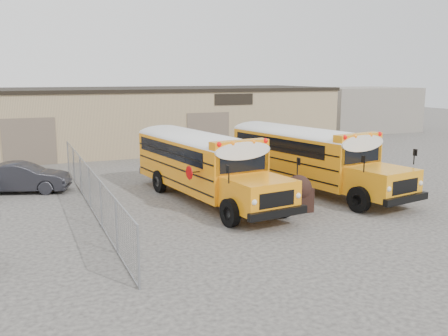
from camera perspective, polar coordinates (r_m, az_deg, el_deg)
name	(u,v)px	position (r m, az deg, el deg)	size (l,w,h in m)	color
ground	(247,211)	(21.01, 2.68, -4.91)	(120.00, 120.00, 0.00)	#343230
warehouse	(137,118)	(39.39, -9.92, 5.68)	(30.20, 10.20, 4.67)	tan
chainlink_fence	(90,188)	(21.96, -15.09, -2.17)	(0.07, 18.07, 1.81)	gray
distant_building_right	(358,109)	(53.57, 15.06, 6.53)	(10.00, 8.00, 4.40)	gray
school_bus_left	(149,144)	(28.45, -8.52, 2.72)	(3.99, 10.80, 3.09)	orange
school_bus_right	(235,140)	(30.02, 1.24, 3.28)	(4.49, 10.95, 3.12)	orange
tarp_bundle	(298,193)	(21.03, 8.49, -2.80)	(1.12, 1.12, 1.53)	black
car_dark	(22,178)	(26.02, -22.08, -1.03)	(1.54, 4.41, 1.45)	black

